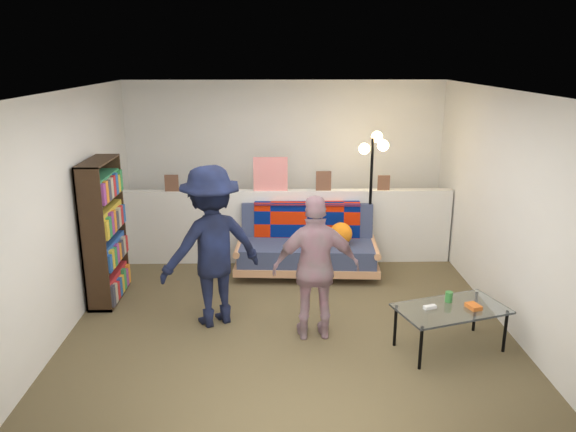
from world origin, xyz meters
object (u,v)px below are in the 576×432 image
(futon_sofa, at_px, (308,246))
(coffee_table, at_px, (452,310))
(bookshelf, at_px, (104,236))
(person_right, at_px, (316,268))
(floor_lamp, at_px, (373,173))
(person_left, at_px, (211,246))

(futon_sofa, xyz_separation_m, coffee_table, (1.25, -2.01, 0.04))
(bookshelf, bearing_deg, person_right, -22.71)
(coffee_table, xyz_separation_m, person_right, (-1.27, 0.28, 0.33))
(bookshelf, height_order, floor_lamp, floor_lamp)
(bookshelf, xyz_separation_m, person_left, (1.29, -0.63, 0.08))
(futon_sofa, bearing_deg, floor_lamp, 14.35)
(coffee_table, distance_m, floor_lamp, 2.43)
(futon_sofa, relative_size, person_left, 1.10)
(bookshelf, xyz_separation_m, coffee_table, (3.62, -1.26, -0.36))
(futon_sofa, bearing_deg, person_right, -90.71)
(futon_sofa, xyz_separation_m, floor_lamp, (0.84, 0.21, 0.91))
(floor_lamp, relative_size, person_left, 1.07)
(coffee_table, relative_size, person_right, 0.79)
(floor_lamp, bearing_deg, coffee_table, -79.44)
(person_right, bearing_deg, person_left, -21.60)
(bookshelf, distance_m, coffee_table, 3.84)
(futon_sofa, height_order, coffee_table, futon_sofa)
(person_left, xyz_separation_m, person_right, (1.05, -0.35, -0.11))
(floor_lamp, bearing_deg, person_left, -140.17)
(coffee_table, bearing_deg, person_right, 167.70)
(bookshelf, relative_size, person_right, 1.11)
(person_left, bearing_deg, futon_sofa, -156.87)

